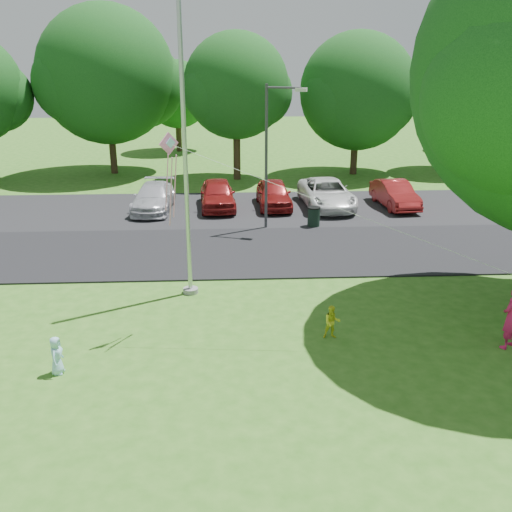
{
  "coord_description": "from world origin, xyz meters",
  "views": [
    {
      "loc": [
        -2.26,
        -12.35,
        7.44
      ],
      "look_at": [
        -1.4,
        4.0,
        1.6
      ],
      "focal_mm": 40.0,
      "sensor_mm": 36.0,
      "label": 1
    }
  ],
  "objects_px": {
    "street_lamp": "(272,145)",
    "kite": "(182,164)",
    "woman": "(512,317)",
    "child_yellow": "(332,322)",
    "flagpole": "(185,167)",
    "trash_can": "(314,217)",
    "child_blue": "(56,355)"
  },
  "relations": [
    {
      "from": "street_lamp",
      "to": "kite",
      "type": "height_order",
      "value": "street_lamp"
    },
    {
      "from": "street_lamp",
      "to": "child_yellow",
      "type": "bearing_deg",
      "value": -66.35
    },
    {
      "from": "woman",
      "to": "child_yellow",
      "type": "bearing_deg",
      "value": -44.58
    },
    {
      "from": "flagpole",
      "to": "trash_can",
      "type": "relative_size",
      "value": 10.75
    },
    {
      "from": "street_lamp",
      "to": "child_blue",
      "type": "height_order",
      "value": "street_lamp"
    },
    {
      "from": "woman",
      "to": "kite",
      "type": "distance_m",
      "value": 9.53
    },
    {
      "from": "woman",
      "to": "child_blue",
      "type": "distance_m",
      "value": 11.68
    },
    {
      "from": "trash_can",
      "to": "kite",
      "type": "distance_m",
      "value": 11.81
    },
    {
      "from": "street_lamp",
      "to": "trash_can",
      "type": "xyz_separation_m",
      "value": [
        1.93,
        0.18,
        -3.29
      ]
    },
    {
      "from": "child_blue",
      "to": "kite",
      "type": "height_order",
      "value": "kite"
    },
    {
      "from": "child_blue",
      "to": "kite",
      "type": "xyz_separation_m",
      "value": [
        3.07,
        2.31,
        4.22
      ]
    },
    {
      "from": "flagpole",
      "to": "kite",
      "type": "bearing_deg",
      "value": -87.86
    },
    {
      "from": "child_yellow",
      "to": "street_lamp",
      "type": "bearing_deg",
      "value": 93.73
    },
    {
      "from": "child_yellow",
      "to": "child_blue",
      "type": "relative_size",
      "value": 0.97
    },
    {
      "from": "kite",
      "to": "flagpole",
      "type": "bearing_deg",
      "value": 54.36
    },
    {
      "from": "kite",
      "to": "trash_can",
      "type": "bearing_deg",
      "value": 24.94
    },
    {
      "from": "flagpole",
      "to": "child_yellow",
      "type": "height_order",
      "value": "flagpole"
    },
    {
      "from": "child_yellow",
      "to": "trash_can",
      "type": "bearing_deg",
      "value": 83.24
    },
    {
      "from": "child_blue",
      "to": "flagpole",
      "type": "bearing_deg",
      "value": -26.74
    },
    {
      "from": "woman",
      "to": "child_yellow",
      "type": "distance_m",
      "value": 4.7
    },
    {
      "from": "woman",
      "to": "kite",
      "type": "height_order",
      "value": "kite"
    },
    {
      "from": "trash_can",
      "to": "woman",
      "type": "bearing_deg",
      "value": -72.77
    },
    {
      "from": "street_lamp",
      "to": "child_blue",
      "type": "relative_size",
      "value": 6.38
    },
    {
      "from": "kite",
      "to": "street_lamp",
      "type": "bearing_deg",
      "value": 34.27
    },
    {
      "from": "flagpole",
      "to": "woman",
      "type": "distance_m",
      "value": 10.16
    },
    {
      "from": "street_lamp",
      "to": "woman",
      "type": "height_order",
      "value": "street_lamp"
    },
    {
      "from": "woman",
      "to": "child_yellow",
      "type": "relative_size",
      "value": 1.89
    },
    {
      "from": "flagpole",
      "to": "trash_can",
      "type": "xyz_separation_m",
      "value": [
        5.14,
        7.25,
        -3.7
      ]
    },
    {
      "from": "flagpole",
      "to": "street_lamp",
      "type": "xyz_separation_m",
      "value": [
        3.21,
        7.08,
        -0.4
      ]
    },
    {
      "from": "child_blue",
      "to": "woman",
      "type": "bearing_deg",
      "value": -81.75
    },
    {
      "from": "child_yellow",
      "to": "kite",
      "type": "height_order",
      "value": "kite"
    },
    {
      "from": "trash_can",
      "to": "child_yellow",
      "type": "distance_m",
      "value": 10.67
    }
  ]
}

